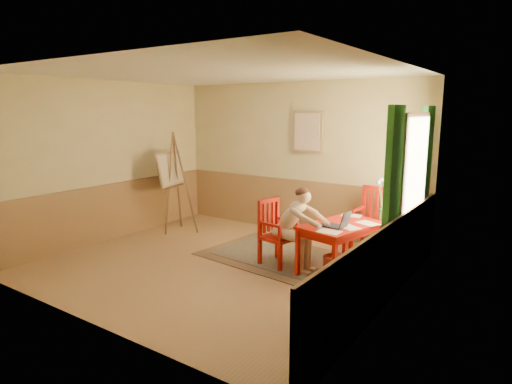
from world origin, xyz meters
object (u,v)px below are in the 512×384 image
Objects in this scene: chair_left at (276,233)px; laptop at (337,224)px; table at (341,230)px; figure at (294,224)px; easel at (172,173)px; chair_back at (372,222)px.

chair_left reaches higher than laptop.
table is 0.97m from chair_left.
figure is 3.02m from easel.
table is 0.25m from laptop.
figure is (0.33, -0.04, 0.19)m from chair_left.
table is at bearing -4.45° from easel.
figure is 0.63m from laptop.
chair_back is at bearing 50.76° from chair_left.
chair_back is 1.25m from laptop.
table is 1.22× the size of chair_back.
chair_back is at bearing 11.68° from easel.
chair_back is (1.02, 1.25, 0.05)m from chair_left.
table is at bearing -94.87° from chair_back.
laptop is (0.62, 0.06, 0.09)m from figure.
easel reaches higher than table.
chair_back is 2.66× the size of laptop.
chair_back reaches higher than chair_left.
chair_left is at bearing -179.06° from laptop.
chair_left is 0.52× the size of easel.
figure is at bearing -7.71° from chair_left.
table is 0.66m from figure.
laptop is (0.95, 0.02, 0.27)m from chair_left.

